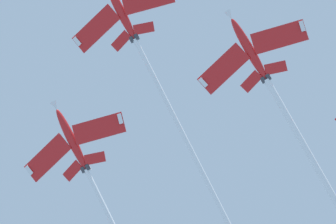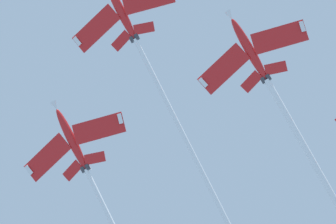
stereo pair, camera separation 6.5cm
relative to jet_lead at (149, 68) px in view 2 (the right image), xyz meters
name	(u,v)px [view 2 (the right image)]	position (x,y,z in m)	size (l,w,h in m)	color
jet_lead	(149,68)	(0.00, 0.00, 0.00)	(54.88, 20.14, 24.77)	red
jet_left_wing	(295,131)	(19.66, -16.22, -9.24)	(55.78, 20.15, 24.90)	red
jet_right_wing	(92,182)	(11.24, 18.08, -5.78)	(47.03, 20.14, 22.15)	red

